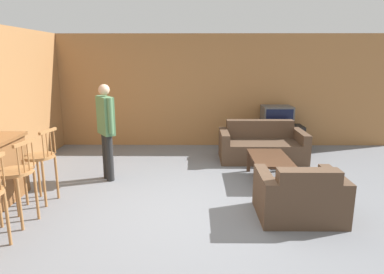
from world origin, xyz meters
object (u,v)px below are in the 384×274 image
(bar_chair_far, at_px, (40,162))
(armchair_near, at_px, (300,198))
(tv, at_px, (277,116))
(bar_chair_mid, at_px, (17,178))
(person_by_window, at_px, (106,127))
(couch_far, at_px, (262,146))
(coffee_table, at_px, (270,160))
(tv_unit, at_px, (276,137))

(bar_chair_far, distance_m, armchair_near, 3.65)
(armchair_near, bearing_deg, tv, 82.14)
(bar_chair_mid, bearing_deg, person_by_window, 66.00)
(couch_far, height_order, coffee_table, couch_far)
(tv, bearing_deg, person_by_window, -148.78)
(armchair_near, xyz_separation_m, coffee_table, (-0.11, 1.37, 0.09))
(bar_chair_far, relative_size, coffee_table, 1.01)
(tv_unit, bearing_deg, armchair_near, -97.85)
(bar_chair_mid, bearing_deg, coffee_table, 24.18)
(bar_chair_mid, distance_m, person_by_window, 1.81)
(bar_chair_mid, xyz_separation_m, couch_far, (3.61, 2.85, -0.34))
(bar_chair_mid, relative_size, person_by_window, 0.66)
(bar_chair_far, bearing_deg, armchair_near, -7.47)
(coffee_table, relative_size, tv_unit, 0.89)
(couch_far, bearing_deg, armchair_near, -89.99)
(tv_unit, bearing_deg, coffee_table, -105.62)
(coffee_table, bearing_deg, tv_unit, 74.38)
(bar_chair_mid, height_order, coffee_table, bar_chair_mid)
(tv_unit, bearing_deg, person_by_window, -148.74)
(tv, bearing_deg, coffee_table, -105.64)
(couch_far, relative_size, armchair_near, 1.60)
(bar_chair_mid, height_order, tv_unit, bar_chair_mid)
(bar_chair_mid, relative_size, couch_far, 0.63)
(coffee_table, relative_size, person_by_window, 0.65)
(couch_far, height_order, armchair_near, couch_far)
(bar_chair_far, bearing_deg, tv_unit, 36.24)
(couch_far, relative_size, tv, 2.59)
(bar_chair_mid, distance_m, coffee_table, 3.84)
(couch_far, bearing_deg, bar_chair_mid, -141.68)
(armchair_near, distance_m, tv_unit, 3.50)
(coffee_table, distance_m, tv, 2.21)
(bar_chair_far, relative_size, tv_unit, 0.90)
(bar_chair_far, bearing_deg, person_by_window, 52.80)
(bar_chair_far, xyz_separation_m, coffee_table, (3.50, 0.90, -0.24))
(armchair_near, height_order, person_by_window, person_by_window)
(tv_unit, distance_m, person_by_window, 3.99)
(bar_chair_mid, xyz_separation_m, coffee_table, (3.50, 1.57, -0.24))
(bar_chair_mid, bearing_deg, couch_far, 38.32)
(tv, distance_m, person_by_window, 3.93)
(couch_far, bearing_deg, person_by_window, -157.02)
(tv_unit, xyz_separation_m, person_by_window, (-3.36, -2.04, 0.66))
(bar_chair_far, xyz_separation_m, armchair_near, (3.61, -0.47, -0.33))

